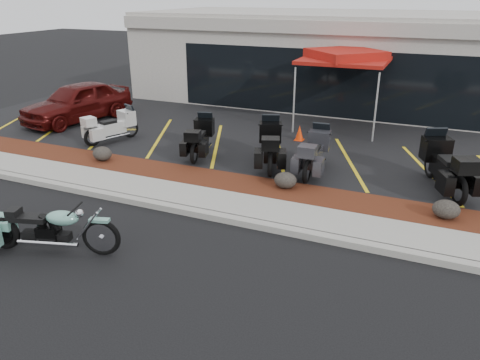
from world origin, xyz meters
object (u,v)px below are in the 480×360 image
at_px(touring_white, 130,121).
at_px(popup_canopy, 345,57).
at_px(hero_cruiser, 101,232).
at_px(parked_car, 77,102).
at_px(traffic_cone, 299,133).

xyz_separation_m(touring_white, popup_canopy, (6.39, 4.22, 1.97)).
relative_size(hero_cruiser, touring_white, 1.48).
distance_m(parked_car, popup_canopy, 10.24).
distance_m(hero_cruiser, traffic_cone, 8.66).
bearing_deg(popup_canopy, touring_white, -154.87).
distance_m(hero_cruiser, parked_car, 10.44).
bearing_deg(touring_white, popup_canopy, -34.42).
relative_size(hero_cruiser, parked_car, 0.67).
bearing_deg(touring_white, hero_cruiser, -126.66).
bearing_deg(popup_canopy, traffic_cone, -120.46).
height_order(touring_white, popup_canopy, popup_canopy).
xyz_separation_m(hero_cruiser, parked_car, (-7.14, 7.61, 0.38)).
height_order(touring_white, parked_car, parked_car).
height_order(traffic_cone, popup_canopy, popup_canopy).
relative_size(touring_white, parked_car, 0.45).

